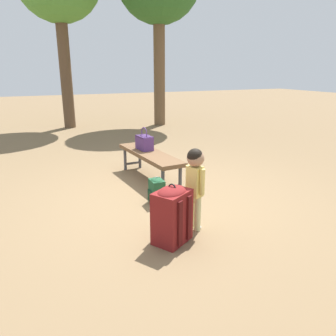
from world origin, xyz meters
TOP-DOWN VIEW (x-y plane):
  - ground_plane at (0.00, 0.00)m, footprint 40.00×40.00m
  - park_bench at (-0.86, 0.10)m, footprint 1.63×0.54m
  - handbag at (-1.07, 0.09)m, footprint 0.34×0.21m
  - child_standing at (0.91, -0.06)m, footprint 0.23×0.19m
  - backpack_large at (1.06, -0.40)m, footprint 0.43×0.46m
  - backpack_small at (0.07, -0.17)m, footprint 0.22×0.20m

SIDE VIEW (x-z plane):
  - ground_plane at x=0.00m, z-range 0.00..0.00m
  - backpack_small at x=0.07m, z-range 0.00..0.37m
  - backpack_large at x=1.06m, z-range 0.00..0.63m
  - park_bench at x=-0.86m, z-range 0.17..0.62m
  - handbag at x=-1.07m, z-range 0.39..0.76m
  - child_standing at x=0.91m, z-range 0.15..1.07m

